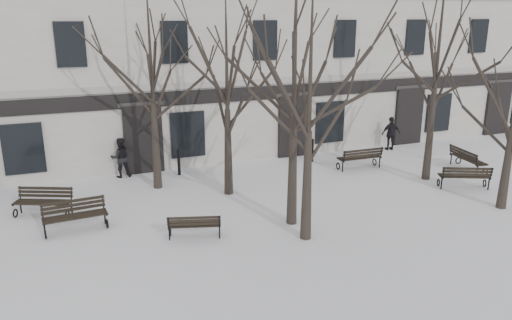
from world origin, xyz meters
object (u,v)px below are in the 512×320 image
tree_1 (310,74)px  bench_4 (360,157)px  bench_2 (465,176)px  bench_5 (467,158)px  bench_3 (43,201)px  bench_1 (194,225)px  tree_2 (295,45)px  bench_0 (75,215)px

tree_1 → bench_4: bearing=45.1°
bench_2 → bench_5: size_ratio=0.99×
bench_2 → tree_1: bearing=37.0°
bench_3 → bench_5: bearing=19.9°
bench_1 → bench_4: bench_4 is taller
bench_5 → bench_1: bearing=108.3°
bench_2 → bench_3: bench_2 is taller
tree_2 → bench_3: (-7.46, 3.64, -5.14)m
tree_1 → bench_3: 9.86m
bench_1 → bench_3: bearing=-23.4°
bench_1 → bench_4: 9.45m
bench_0 → bench_2: bench_0 is taller
tree_2 → bench_0: bearing=163.4°
bench_1 → bench_5: bench_5 is taller
bench_2 → bench_4: size_ratio=1.00×
tree_1 → bench_4: tree_1 is taller
tree_1 → tree_2: (0.09, 1.18, 0.71)m
bench_1 → bench_3: 5.57m
tree_2 → bench_2: bearing=4.2°
tree_2 → bench_2: size_ratio=4.60×
tree_2 → bench_0: 8.53m
bench_1 → bench_2: 10.85m
bench_5 → bench_2: bearing=142.6°
bench_4 → bench_5: bench_4 is taller
tree_1 → bench_3: tree_1 is taller
tree_2 → bench_1: size_ratio=5.44×
tree_1 → bench_5: (9.57, 3.58, -4.41)m
bench_5 → tree_1: bearing=118.2°
bench_3 → bench_0: bearing=-37.1°
bench_0 → bench_4: 12.01m
bench_0 → bench_1: bench_0 is taller
bench_2 → bench_4: bench_4 is taller
bench_4 → bench_5: bearing=158.2°
tree_1 → tree_2: 1.38m
tree_2 → bench_3: 9.76m
bench_1 → bench_3: (-4.25, 3.60, 0.08)m
tree_2 → bench_4: tree_2 is taller
bench_2 → bench_5: bearing=-110.8°
bench_0 → bench_3: bearing=114.4°
bench_3 → bench_1: bearing=-16.2°
tree_1 → bench_4: (5.36, 5.39, -4.41)m
tree_1 → bench_5: tree_1 is taller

